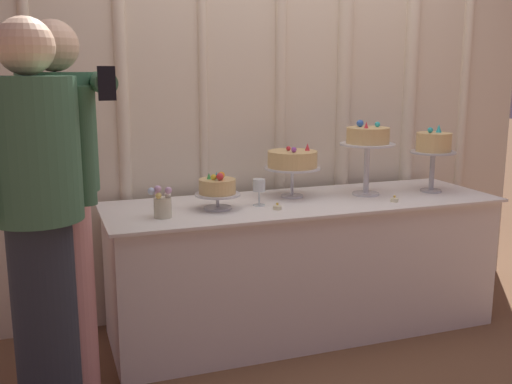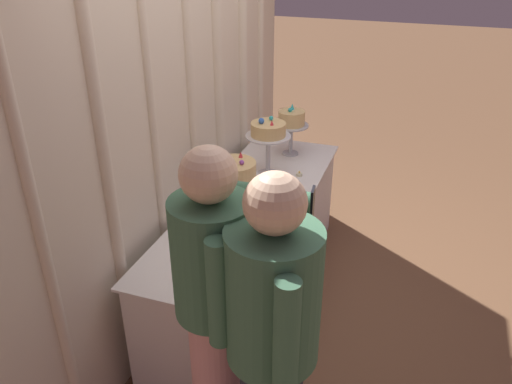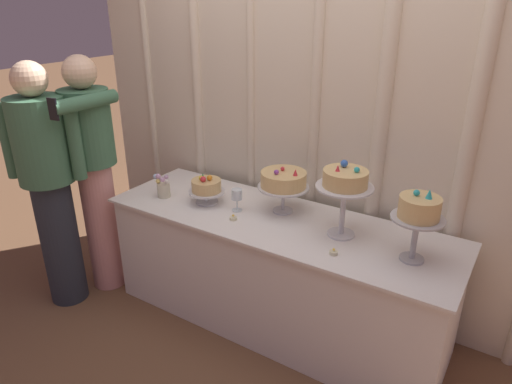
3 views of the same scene
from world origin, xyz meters
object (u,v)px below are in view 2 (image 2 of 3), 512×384
wine_glass (241,206)px  guest_girl_blue_dress (216,314)px  cake_display_midleft (234,170)px  cake_table (253,248)px  guest_man_pink_jacket (272,352)px  tealight_far_left (263,219)px  tealight_near_left (299,174)px  cake_display_leftmost (228,225)px  cake_display_rightmost (291,121)px  flower_vase (220,264)px  cake_display_midright (268,133)px

wine_glass → guest_girl_blue_dress: bearing=-164.8°
cake_display_midleft → guest_girl_blue_dress: bearing=-161.8°
cake_table → guest_man_pink_jacket: guest_man_pink_jacket is taller
wine_glass → tealight_far_left: (0.05, -0.12, -0.09)m
tealight_near_left → guest_man_pink_jacket: 1.83m
cake_display_midleft → cake_table: bearing=-78.5°
cake_display_leftmost → guest_man_pink_jacket: guest_man_pink_jacket is taller
cake_display_rightmost → flower_vase: 1.60m
wine_glass → flower_vase: flower_vase is taller
cake_display_midleft → cake_display_midright: bearing=-11.5°
cake_table → tealight_far_left: (-0.21, -0.14, 0.38)m
cake_display_leftmost → guest_man_pink_jacket: (-0.85, -0.52, 0.04)m
flower_vase → cake_display_midleft: bearing=16.3°
cake_display_midleft → cake_display_rightmost: size_ratio=0.80×
cake_display_leftmost → wine_glass: (0.23, 0.01, -0.01)m
cake_display_leftmost → flower_vase: 0.31m
cake_display_rightmost → wine_glass: bearing=-180.0°
guest_man_pink_jacket → guest_girl_blue_dress: bearing=69.6°
guest_man_pink_jacket → cake_table: bearing=22.5°
tealight_near_left → guest_girl_blue_dress: bearing=-176.6°
tealight_near_left → guest_girl_blue_dress: (-1.69, -0.10, 0.16)m
cake_display_rightmost → wine_glass: 1.08m
guest_man_pink_jacket → tealight_far_left: bearing=20.0°
flower_vase → tealight_far_left: bearing=-3.0°
cake_display_midleft → flower_vase: cake_display_midleft is taller
cake_table → cake_display_leftmost: 0.69m
cake_display_leftmost → tealight_near_left: (0.94, -0.15, -0.10)m
cake_table → cake_display_leftmost: cake_display_leftmost is taller
cake_display_midright → cake_display_leftmost: bearing=-176.1°
guest_man_pink_jacket → cake_display_midleft: bearing=26.8°
wine_glass → tealight_far_left: 0.16m
guest_man_pink_jacket → cake_display_midright: bearing=18.5°
wine_glass → cake_display_midright: bearing=4.4°
cake_display_leftmost → cake_display_midleft: size_ratio=0.74×
cake_table → cake_display_midright: bearing=3.7°
guest_man_pink_jacket → flower_vase: bearing=38.7°
cake_table → wine_glass: wine_glass is taller
guest_girl_blue_dress → cake_display_midright: bearing=10.9°
cake_table → wine_glass: 0.54m
cake_display_rightmost → guest_girl_blue_dress: (-2.04, -0.27, -0.10)m
tealight_near_left → guest_man_pink_jacket: bearing=-168.4°
cake_display_midleft → wine_glass: bearing=-150.9°
cake_display_leftmost → guest_girl_blue_dress: (-0.75, -0.26, 0.07)m
cake_display_midright → cake_display_rightmost: (0.40, -0.05, -0.04)m
tealight_far_left → guest_girl_blue_dress: 1.05m
wine_glass → guest_man_pink_jacket: size_ratio=0.09×
cake_display_leftmost → flower_vase: size_ratio=1.43×
guest_girl_blue_dress → tealight_near_left: bearing=3.4°
cake_display_leftmost → tealight_near_left: cake_display_leftmost is taller
cake_display_midright → cake_display_rightmost: bearing=-7.2°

